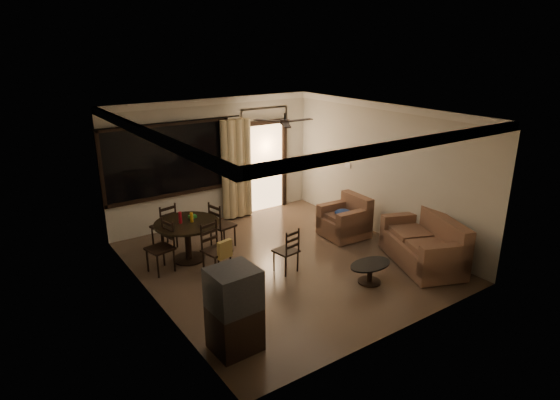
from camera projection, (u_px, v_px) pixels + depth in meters
ground at (284, 262)px, 8.84m from camera, size 5.50×5.50×0.00m
room_shell at (260, 147)px, 9.95m from camera, size 5.50×6.70×5.50m
dining_table at (187, 230)px, 8.75m from camera, size 1.21×1.21×0.98m
dining_chair_west at (161, 257)px, 8.39m from camera, size 0.50×0.50×0.95m
dining_chair_east at (222, 233)px, 9.43m from camera, size 0.50×0.50×0.95m
dining_chair_south at (217, 258)px, 8.29m from camera, size 0.50×0.54×0.95m
dining_chair_north at (165, 235)px, 9.36m from camera, size 0.50×0.50×0.95m
tv_cabinet at (234, 310)px, 6.17m from camera, size 0.65×0.58×1.19m
sofa at (426, 246)px, 8.65m from camera, size 1.50×1.95×0.92m
armchair at (346, 220)px, 9.91m from camera, size 0.90×0.90×0.86m
coffee_table at (370, 270)px, 8.01m from camera, size 0.81×0.49×0.36m
side_chair at (286, 259)px, 8.40m from camera, size 0.43×0.43×0.85m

